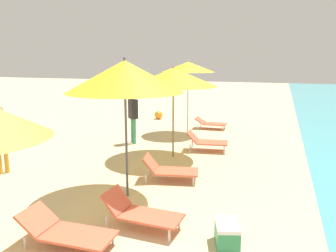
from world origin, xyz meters
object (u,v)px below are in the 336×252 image
lounger_nearest_shoreside (66,231)px  lounger_second_inland (140,212)px  lounger_farthest_shoreside (210,123)px  lounger_second_shoreside (169,169)px  person_walking_near (0,132)px  beach_ball (159,115)px  person_walking_mid (133,112)px  umbrella_third (173,77)px  umbrella_second (125,76)px  lounger_third_shoreside (206,141)px  cooler_box (227,234)px  umbrella_farthest (188,67)px

lounger_nearest_shoreside → lounger_second_inland: bearing=44.2°
lounger_nearest_shoreside → lounger_farthest_shoreside: lounger_nearest_shoreside is taller
lounger_second_shoreside → lounger_farthest_shoreside: bearing=80.8°
person_walking_near → lounger_second_shoreside: bearing=-137.4°
lounger_nearest_shoreside → lounger_farthest_shoreside: bearing=87.1°
lounger_nearest_shoreside → beach_ball: size_ratio=3.78×
lounger_nearest_shoreside → person_walking_mid: size_ratio=0.85×
lounger_second_shoreside → lounger_second_inland: size_ratio=1.01×
lounger_second_inland → lounger_second_shoreside: bearing=99.7°
lounger_farthest_shoreside → umbrella_third: bearing=-93.8°
umbrella_third → person_walking_near: bearing=-142.8°
umbrella_second → lounger_second_shoreside: umbrella_second is taller
umbrella_second → lounger_second_shoreside: bearing=65.4°
lounger_second_shoreside → umbrella_third: umbrella_third is taller
lounger_second_shoreside → umbrella_third: 2.88m
lounger_second_shoreside → lounger_third_shoreside: size_ratio=1.05×
umbrella_second → lounger_third_shoreside: (0.83, 4.10, -2.21)m
lounger_farthest_shoreside → beach_ball: size_ratio=3.25×
lounger_farthest_shoreside → cooler_box: 9.10m
umbrella_second → umbrella_farthest: 6.41m
umbrella_third → lounger_third_shoreside: 2.39m
lounger_third_shoreside → umbrella_farthest: 3.44m
lounger_nearest_shoreside → lounger_farthest_shoreside: 9.66m
umbrella_second → beach_ball: (-2.57, 9.09, -2.33)m
beach_ball → lounger_farthest_shoreside: bearing=-28.5°
person_walking_near → cooler_box: person_walking_near is taller
person_walking_near → person_walking_mid: (1.86, 3.95, -0.01)m
umbrella_farthest → person_walking_mid: size_ratio=1.60×
lounger_farthest_shoreside → beach_ball: bearing=150.8°
lounger_second_inland → cooler_box: (1.50, -0.11, -0.10)m
umbrella_second → person_walking_mid: umbrella_second is taller
beach_ball → person_walking_mid: bearing=-80.4°
person_walking_near → person_walking_mid: bearing=-83.9°
lounger_nearest_shoreside → person_walking_near: person_walking_near is taller
umbrella_farthest → beach_ball: bearing=128.8°
lounger_third_shoreside → beach_ball: size_ratio=3.37×
lounger_second_inland → umbrella_farthest: 8.04m
lounger_second_shoreside → umbrella_farthest: size_ratio=0.49×
umbrella_second → beach_ball: 9.73m
lounger_third_shoreside → umbrella_second: bearing=-109.0°
lounger_third_shoreside → person_walking_near: person_walking_near is taller
lounger_second_inland → beach_ball: bearing=111.5°
lounger_farthest_shoreside → cooler_box: lounger_farthest_shoreside is taller
lounger_third_shoreside → umbrella_farthest: umbrella_farthest is taller
lounger_nearest_shoreside → cooler_box: lounger_nearest_shoreside is taller
lounger_second_inland → lounger_farthest_shoreside: bearing=96.8°
umbrella_second → cooler_box: 3.54m
lounger_third_shoreside → lounger_farthest_shoreside: size_ratio=1.04×
umbrella_second → lounger_second_shoreside: 2.60m
lounger_second_shoreside → beach_ball: size_ratio=3.52×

